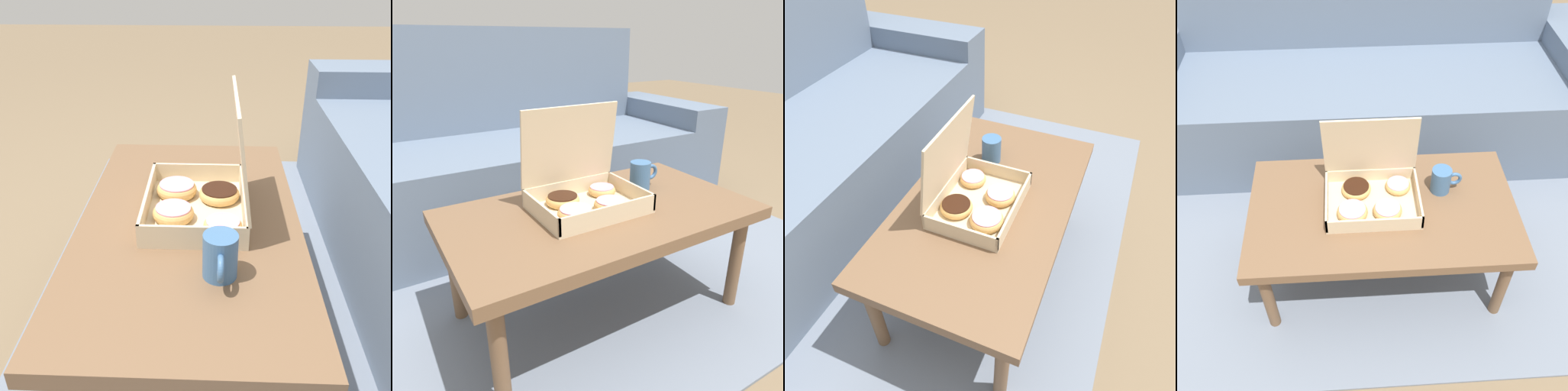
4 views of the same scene
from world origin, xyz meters
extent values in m
plane|color=#756047|center=(0.00, 0.00, 0.00)|extent=(12.00, 12.00, 0.00)
cube|color=slate|center=(0.00, 0.30, 0.01)|extent=(2.50, 1.90, 0.01)
cube|color=slate|center=(0.00, 0.66, 0.22)|extent=(1.90, 0.62, 0.44)
cube|color=slate|center=(0.00, 1.07, 0.49)|extent=(1.90, 0.20, 0.98)
cube|color=slate|center=(1.07, 0.76, 0.28)|extent=(0.24, 0.82, 0.56)
cube|color=brown|center=(0.00, -0.15, 0.39)|extent=(0.99, 0.56, 0.04)
cylinder|color=brown|center=(-0.43, -0.37, 0.18)|extent=(0.04, 0.04, 0.37)
cylinder|color=brown|center=(0.43, -0.37, 0.18)|extent=(0.04, 0.04, 0.37)
cylinder|color=brown|center=(-0.43, 0.07, 0.18)|extent=(0.04, 0.04, 0.37)
cylinder|color=brown|center=(0.43, 0.07, 0.18)|extent=(0.04, 0.04, 0.37)
cube|color=beige|center=(-0.04, -0.14, 0.41)|extent=(0.34, 0.26, 0.01)
cube|color=beige|center=(-0.04, -0.26, 0.44)|extent=(0.34, 0.01, 0.05)
cube|color=beige|center=(-0.04, -0.01, 0.44)|extent=(0.34, 0.01, 0.05)
cube|color=beige|center=(-0.20, -0.14, 0.44)|extent=(0.01, 0.26, 0.05)
cube|color=beige|center=(0.13, -0.14, 0.44)|extent=(0.01, 0.26, 0.05)
cube|color=beige|center=(-0.04, -0.02, 0.60)|extent=(0.34, 0.04, 0.26)
torus|color=tan|center=(0.06, -0.06, 0.43)|extent=(0.10, 0.10, 0.03)
cylinder|color=pink|center=(0.06, -0.06, 0.44)|extent=(0.08, 0.08, 0.01)
torus|color=tan|center=(-0.09, -0.07, 0.43)|extent=(0.11, 0.11, 0.03)
cylinder|color=black|center=(-0.09, -0.07, 0.44)|extent=(0.10, 0.10, 0.01)
torus|color=tan|center=(0.01, -0.19, 0.43)|extent=(0.11, 0.11, 0.03)
cylinder|color=pink|center=(0.01, -0.19, 0.44)|extent=(0.09, 0.09, 0.02)
torus|color=tan|center=(-0.11, -0.19, 0.43)|extent=(0.11, 0.11, 0.04)
cylinder|color=pink|center=(-0.11, -0.19, 0.44)|extent=(0.10, 0.10, 0.02)
cylinder|color=#3D6693|center=(0.22, -0.07, 0.46)|extent=(0.07, 0.07, 0.10)
torus|color=#3D6693|center=(0.27, -0.07, 0.46)|extent=(0.06, 0.01, 0.06)
camera|label=1|loc=(1.00, -0.09, 1.03)|focal=42.00mm
camera|label=2|loc=(-0.62, -1.09, 0.92)|focal=35.00mm
camera|label=3|loc=(-0.91, -0.50, 1.32)|focal=35.00mm
camera|label=4|loc=(-0.11, -1.28, 1.66)|focal=42.00mm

